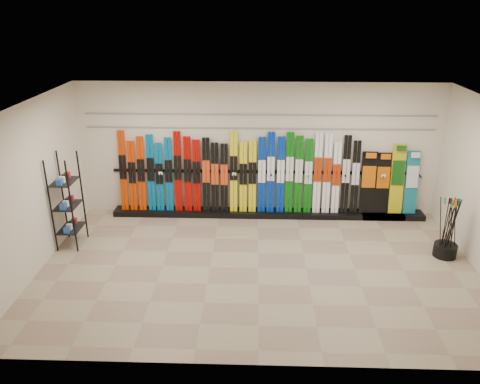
{
  "coord_description": "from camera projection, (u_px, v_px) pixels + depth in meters",
  "views": [
    {
      "loc": [
        -0.08,
        -7.48,
        4.56
      ],
      "look_at": [
        -0.37,
        1.0,
        1.1
      ],
      "focal_mm": 35.0,
      "sensor_mm": 36.0,
      "label": 1
    }
  ],
  "objects": [
    {
      "name": "ski_poles",
      "position": [
        449.0,
        228.0,
        8.79
      ],
      "size": [
        0.41,
        0.32,
        1.18
      ],
      "color": "black",
      "rests_on": "pole_bin"
    },
    {
      "name": "accessory_rack",
      "position": [
        67.0,
        201.0,
        9.14
      ],
      "size": [
        0.4,
        0.6,
        1.88
      ],
      "primitive_type": "cube",
      "color": "black",
      "rests_on": "floor"
    },
    {
      "name": "snowboards",
      "position": [
        389.0,
        182.0,
        10.41
      ],
      "size": [
        1.27,
        0.24,
        1.56
      ],
      "color": "black",
      "rests_on": "ski_rack_base"
    },
    {
      "name": "back_wall",
      "position": [
        259.0,
        150.0,
        10.38
      ],
      "size": [
        8.0,
        0.0,
        8.0
      ],
      "primitive_type": "plane",
      "rotation": [
        1.57,
        0.0,
        0.0
      ],
      "color": "beige",
      "rests_on": "floor"
    },
    {
      "name": "slatwall_rail_1",
      "position": [
        259.0,
        115.0,
        10.06
      ],
      "size": [
        7.6,
        0.02,
        0.03
      ],
      "primitive_type": "cube",
      "color": "gray",
      "rests_on": "back_wall"
    },
    {
      "name": "ceiling",
      "position": [
        261.0,
        106.0,
        7.5
      ],
      "size": [
        8.0,
        8.0,
        0.0
      ],
      "primitive_type": "plane",
      "rotation": [
        3.14,
        0.0,
        0.0
      ],
      "color": "silver",
      "rests_on": "back_wall"
    },
    {
      "name": "ski_rack_base",
      "position": [
        268.0,
        213.0,
        10.72
      ],
      "size": [
        8.0,
        0.4,
        0.12
      ],
      "primitive_type": "cube",
      "color": "black",
      "rests_on": "floor"
    },
    {
      "name": "skis",
      "position": [
        239.0,
        175.0,
        10.44
      ],
      "size": [
        5.37,
        0.23,
        1.83
      ],
      "color": "#CE3000",
      "rests_on": "ski_rack_base"
    },
    {
      "name": "slatwall_rail_0",
      "position": [
        259.0,
        128.0,
        10.18
      ],
      "size": [
        7.6,
        0.02,
        0.03
      ],
      "primitive_type": "cube",
      "color": "gray",
      "rests_on": "back_wall"
    },
    {
      "name": "floor",
      "position": [
        258.0,
        268.0,
        8.64
      ],
      "size": [
        8.0,
        8.0,
        0.0
      ],
      "primitive_type": "plane",
      "color": "gray",
      "rests_on": "ground"
    },
    {
      "name": "left_wall",
      "position": [
        31.0,
        190.0,
        8.2
      ],
      "size": [
        0.0,
        5.0,
        5.0
      ],
      "primitive_type": "plane",
      "rotation": [
        1.57,
        0.0,
        1.57
      ],
      "color": "beige",
      "rests_on": "floor"
    },
    {
      "name": "pole_bin",
      "position": [
        445.0,
        250.0,
        9.0
      ],
      "size": [
        0.44,
        0.44,
        0.25
      ],
      "primitive_type": "cylinder",
      "color": "black",
      "rests_on": "floor"
    }
  ]
}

